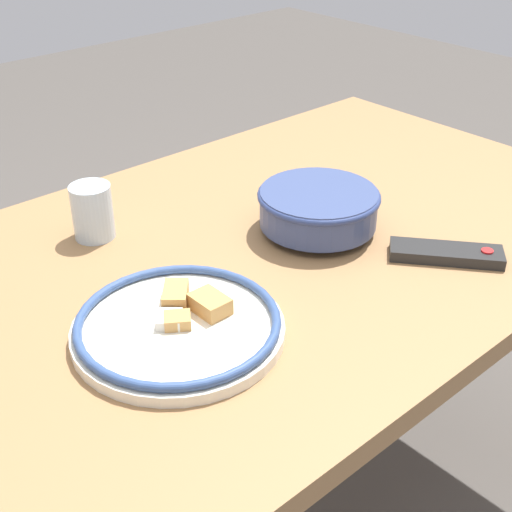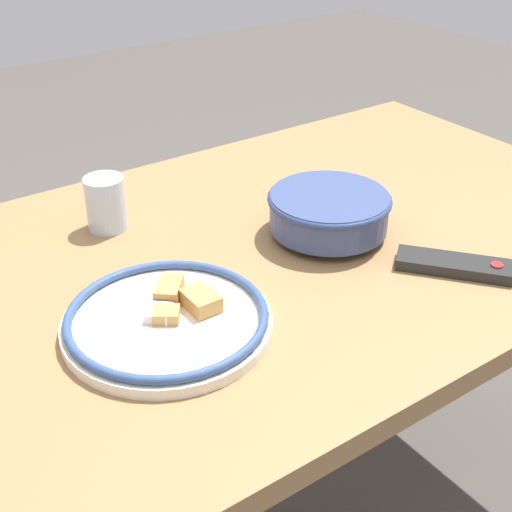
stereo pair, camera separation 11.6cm
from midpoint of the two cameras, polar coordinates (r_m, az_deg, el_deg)
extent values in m
cube|color=olive|center=(1.27, -3.26, -0.38)|extent=(1.56, 0.89, 0.04)
cylinder|color=olive|center=(2.12, 5.67, 1.68)|extent=(0.06, 0.06, 0.69)
cylinder|color=#384775|center=(1.32, 2.42, 2.26)|extent=(0.10, 0.10, 0.01)
cylinder|color=#384775|center=(1.30, 2.46, 3.82)|extent=(0.21, 0.21, 0.07)
cylinder|color=#9E4C1E|center=(1.30, 2.46, 3.62)|extent=(0.19, 0.19, 0.06)
torus|color=navy|center=(1.29, 2.49, 4.79)|extent=(0.22, 0.22, 0.01)
cylinder|color=silver|center=(1.06, -9.38, -5.99)|extent=(0.31, 0.31, 0.02)
torus|color=#334C7F|center=(1.05, -9.45, -5.29)|extent=(0.30, 0.30, 0.01)
cube|color=tan|center=(1.05, -9.48, -5.22)|extent=(0.05, 0.05, 0.02)
cube|color=tan|center=(1.07, -6.84, -3.94)|extent=(0.04, 0.06, 0.03)
cube|color=tan|center=(1.10, -9.50, -3.24)|extent=(0.07, 0.07, 0.03)
cube|color=silver|center=(1.06, -10.10, -5.13)|extent=(0.05, 0.05, 0.02)
cube|color=black|center=(1.26, 12.45, 0.13)|extent=(0.17, 0.19, 0.02)
cylinder|color=red|center=(1.26, 15.55, 0.33)|extent=(0.02, 0.02, 0.00)
cylinder|color=silver|center=(1.33, -15.43, 3.37)|extent=(0.07, 0.07, 0.10)
camera|label=1|loc=(0.06, -92.86, -1.71)|focal=50.00mm
camera|label=2|loc=(0.06, 87.14, 1.71)|focal=50.00mm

